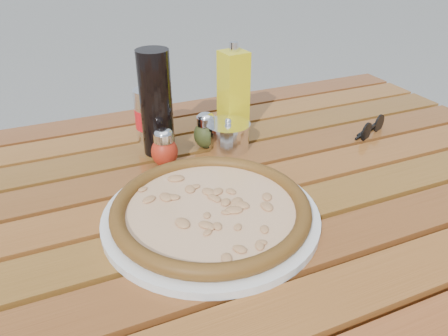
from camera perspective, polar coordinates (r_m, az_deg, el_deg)
name	(u,v)px	position (r m, az deg, el deg)	size (l,w,h in m)	color
table	(228,219)	(0.86, 0.53, -6.72)	(1.40, 0.90, 0.75)	#391B0D
plate	(211,216)	(0.73, -1.70, -6.30)	(0.36, 0.36, 0.01)	silver
pizza	(211,208)	(0.72, -1.72, -5.29)	(0.39, 0.39, 0.03)	beige
pepper_shaker	(164,148)	(0.88, -7.81, 2.59)	(0.06, 0.06, 0.08)	#B62A14
oregano_shaker	(206,131)	(0.95, -2.37, 4.83)	(0.06, 0.06, 0.08)	#3A431A
dark_bottle	(156,103)	(0.91, -8.86, 8.34)	(0.07, 0.07, 0.22)	black
soda_can	(150,116)	(0.99, -9.63, 6.71)	(0.08, 0.08, 0.12)	silver
olive_oil_cruet	(233,93)	(1.00, 1.23, 9.81)	(0.06, 0.06, 0.21)	gold
parmesan_tin	(228,136)	(0.95, 0.53, 4.26)	(0.11, 0.11, 0.07)	silver
sunglasses	(372,128)	(1.07, 18.72, 4.95)	(0.11, 0.06, 0.04)	black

